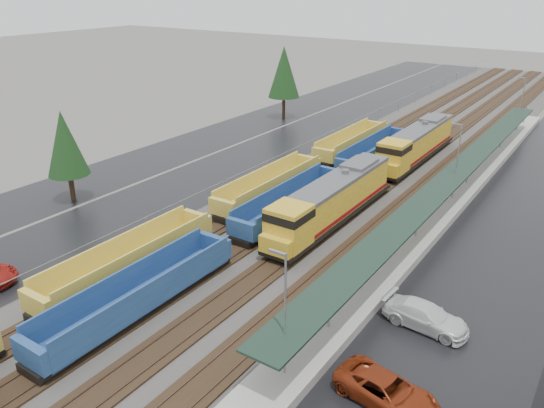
% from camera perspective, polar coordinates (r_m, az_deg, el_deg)
% --- Properties ---
extents(ballast_strip, '(20.00, 160.00, 0.08)m').
position_cam_1_polar(ballast_strip, '(66.28, 13.35, 4.65)').
color(ballast_strip, '#302D2B').
rests_on(ballast_strip, ground).
extents(trackbed, '(14.60, 160.00, 0.22)m').
position_cam_1_polar(trackbed, '(66.25, 13.36, 4.75)').
color(trackbed, black).
rests_on(trackbed, ground).
extents(west_parking_lot, '(10.00, 160.00, 0.02)m').
position_cam_1_polar(west_parking_lot, '(72.60, 2.26, 6.85)').
color(west_parking_lot, black).
rests_on(west_parking_lot, ground).
extents(west_road, '(9.00, 160.00, 0.02)m').
position_cam_1_polar(west_road, '(78.14, -4.03, 7.99)').
color(west_road, black).
rests_on(west_road, ground).
extents(station_platform, '(3.00, 80.00, 8.00)m').
position_cam_1_polar(station_platform, '(54.40, 18.78, 0.71)').
color(station_platform, '#9E9B93').
rests_on(station_platform, ground).
extents(chainlink_fence, '(0.08, 160.04, 2.02)m').
position_cam_1_polar(chainlink_fence, '(68.21, 5.53, 7.08)').
color(chainlink_fence, gray).
rests_on(chainlink_fence, ground).
extents(tree_west_near, '(3.96, 3.96, 9.00)m').
position_cam_1_polar(tree_west_near, '(54.57, -21.39, 6.09)').
color(tree_west_near, '#332316').
rests_on(tree_west_near, ground).
extents(tree_west_far, '(4.84, 4.84, 11.00)m').
position_cam_1_polar(tree_west_far, '(83.48, 1.30, 14.01)').
color(tree_west_far, '#332316').
rests_on(tree_west_far, ground).
extents(locomotive_lead, '(2.93, 19.32, 4.37)m').
position_cam_1_polar(locomotive_lead, '(46.65, 6.32, 0.28)').
color(locomotive_lead, black).
rests_on(locomotive_lead, ground).
extents(locomotive_trail, '(2.93, 19.32, 4.37)m').
position_cam_1_polar(locomotive_trail, '(64.98, 15.18, 6.23)').
color(locomotive_trail, black).
rests_on(locomotive_trail, ground).
extents(well_string_yellow, '(2.84, 89.02, 2.52)m').
position_cam_1_polar(well_string_yellow, '(40.36, -15.11, -6.01)').
color(well_string_yellow, gold).
rests_on(well_string_yellow, ground).
extents(well_string_blue, '(2.81, 91.40, 2.49)m').
position_cam_1_polar(well_string_blue, '(36.19, -14.08, -9.55)').
color(well_string_blue, navy).
rests_on(well_string_blue, ground).
extents(parked_car_east_b, '(3.51, 5.95, 1.55)m').
position_cam_1_polar(parked_car_east_b, '(29.50, 12.26, -19.08)').
color(parked_car_east_b, maroon).
rests_on(parked_car_east_b, ground).
extents(parked_car_east_c, '(2.57, 5.57, 1.58)m').
position_cam_1_polar(parked_car_east_c, '(35.33, 16.21, -11.54)').
color(parked_car_east_c, silver).
rests_on(parked_car_east_c, ground).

